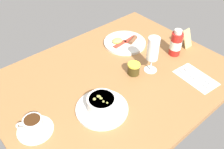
# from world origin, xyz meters

# --- Properties ---
(ground_plane) EXTENTS (1.10, 0.84, 0.03)m
(ground_plane) POSITION_xyz_m (0.00, 0.00, -0.01)
(ground_plane) COLOR #9E6B3D
(porridge_bowl) EXTENTS (0.22, 0.22, 0.08)m
(porridge_bowl) POSITION_xyz_m (-0.17, -0.12, 0.03)
(porridge_bowl) COLOR silver
(porridge_bowl) RESTS_ON ground_plane
(cutlery_setting) EXTENTS (0.13, 0.21, 0.01)m
(cutlery_setting) POSITION_xyz_m (0.29, -0.25, 0.00)
(cutlery_setting) COLOR silver
(cutlery_setting) RESTS_ON ground_plane
(coffee_cup) EXTENTS (0.14, 0.14, 0.07)m
(coffee_cup) POSITION_xyz_m (-0.43, -0.03, 0.03)
(coffee_cup) COLOR silver
(coffee_cup) RESTS_ON ground_plane
(wine_glass) EXTENTS (0.06, 0.06, 0.19)m
(wine_glass) POSITION_xyz_m (0.17, -0.07, 0.12)
(wine_glass) COLOR white
(wine_glass) RESTS_ON ground_plane
(jam_jar) EXTENTS (0.06, 0.06, 0.06)m
(jam_jar) POSITION_xyz_m (0.09, -0.04, 0.03)
(jam_jar) COLOR #3C3213
(jam_jar) RESTS_ON ground_plane
(sauce_bottle_red) EXTENTS (0.06, 0.06, 0.15)m
(sauce_bottle_red) POSITION_xyz_m (0.37, -0.06, 0.07)
(sauce_bottle_red) COLOR #B21E19
(sauce_bottle_red) RESTS_ON ground_plane
(breakfast_plate) EXTENTS (0.24, 0.24, 0.04)m
(breakfast_plate) POSITION_xyz_m (0.23, 0.18, 0.01)
(breakfast_plate) COLOR silver
(breakfast_plate) RESTS_ON ground_plane
(menu_card) EXTENTS (0.06, 0.08, 0.10)m
(menu_card) POSITION_xyz_m (0.48, -0.04, 0.05)
(menu_card) COLOR tan
(menu_card) RESTS_ON ground_plane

